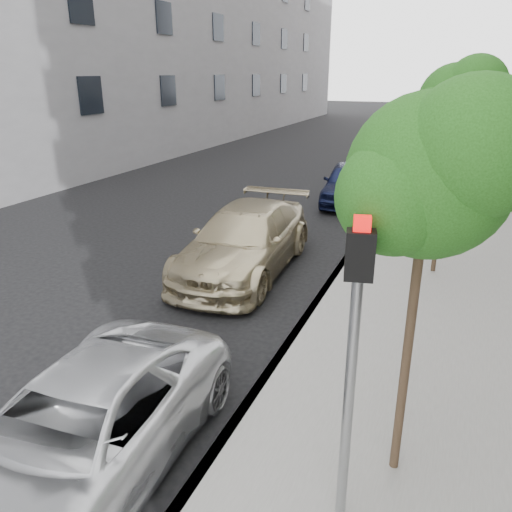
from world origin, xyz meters
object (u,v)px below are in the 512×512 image
Objects in this scene: minivan at (80,431)px; sedan_blue at (349,183)px; suv at (245,240)px; sedan_black at (376,159)px; signal_pole at (353,348)px; tree_far at (461,101)px; sedan_rear at (395,141)px; tree_near at (432,176)px; tree_mid at (457,101)px.

minivan is 13.96m from sedan_blue.
suv is 13.13m from sedan_black.
sedan_black is (-2.89, 19.26, -1.44)m from signal_pole.
sedan_black is at bearing 87.14° from minivan.
sedan_rear is (-3.33, 11.45, -2.77)m from tree_far.
minivan is at bearing -95.59° from sedan_black.
tree_near is 1.02× the size of sedan_black.
minivan is at bearing -85.94° from sedan_rear.
tree_mid is at bearing -90.00° from tree_far.
suv reaches higher than sedan_blue.
sedan_black is at bearing -85.94° from sedan_rear.
tree_far reaches higher than sedan_black.
suv is at bearing -118.03° from tree_far.
signal_pole reaches higher than sedan_blue.
sedan_rear is at bearing 87.14° from minivan.
minivan is 0.87× the size of suv.
sedan_black is (0.00, 5.69, -0.02)m from sedan_blue.
tree_near is 13.00m from tree_far.
tree_mid is 7.64m from sedan_blue.
sedan_black is 0.78× the size of sedan_rear.
sedan_blue is 0.99× the size of sedan_black.
suv is at bearing 108.85° from signal_pole.
sedan_blue is (-3.33, -0.39, -2.83)m from tree_far.
tree_mid reaches higher than tree_near.
tree_near is 0.83× the size of suv.
tree_near is 1.74m from signal_pole.
signal_pole reaches higher than minivan.
sedan_black is at bearing 105.74° from tree_mid.
tree_near reaches higher than sedan_blue.
tree_far is (-0.00, 13.00, 0.04)m from tree_near.
signal_pole is 13.95m from sedan_blue.
tree_mid is (-0.00, 6.50, 0.35)m from tree_near.
tree_near reaches higher than suv.
tree_near is 0.95× the size of minivan.
tree_mid reaches higher than signal_pole.
tree_far is 0.79× the size of sedan_rear.
signal_pole is (-0.44, -7.46, -1.73)m from tree_mid.
sedan_blue is at bearing 118.57° from tree_mid.
tree_near is at bearing -90.00° from tree_mid.
suv is (-4.15, -1.30, -3.11)m from tree_mid.
sedan_black is 6.15m from sedan_rear.
sedan_black reaches higher than minivan.
sedan_black is (0.00, 19.65, 0.07)m from minivan.
minivan is at bearing -85.45° from suv.
sedan_blue is at bearing -95.59° from sedan_black.
sedan_rear is at bearing 84.41° from sedan_black.
tree_far is 1.33× the size of signal_pole.
signal_pole is 0.76× the size of sedan_black.
sedan_blue is (0.00, 13.96, 0.09)m from minivan.
sedan_blue is at bearing -85.94° from sedan_rear.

